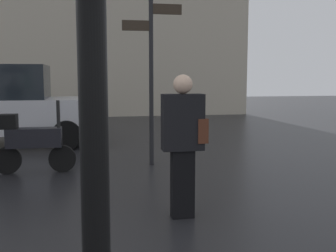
{
  "coord_description": "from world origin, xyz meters",
  "views": [
    {
      "loc": [
        0.52,
        -2.25,
        1.63
      ],
      "look_at": [
        1.63,
        3.51,
        0.92
      ],
      "focal_mm": 43.53,
      "sensor_mm": 36.0,
      "label": 1
    }
  ],
  "objects_px": {
    "pedestrian_with_bag": "(184,138)",
    "parked_car_left": "(0,105)",
    "parked_scooter": "(32,141)",
    "street_signpost": "(151,64)"
  },
  "relations": [
    {
      "from": "pedestrian_with_bag",
      "to": "parked_car_left",
      "type": "xyz_separation_m",
      "value": [
        -3.15,
        5.67,
        0.03
      ]
    },
    {
      "from": "parked_car_left",
      "to": "parked_scooter",
      "type": "bearing_deg",
      "value": 115.89
    },
    {
      "from": "pedestrian_with_bag",
      "to": "parked_car_left",
      "type": "height_order",
      "value": "parked_car_left"
    },
    {
      "from": "parked_car_left",
      "to": "street_signpost",
      "type": "height_order",
      "value": "street_signpost"
    },
    {
      "from": "pedestrian_with_bag",
      "to": "parked_scooter",
      "type": "distance_m",
      "value": 3.34
    },
    {
      "from": "street_signpost",
      "to": "parked_scooter",
      "type": "bearing_deg",
      "value": -172.79
    },
    {
      "from": "parked_car_left",
      "to": "street_signpost",
      "type": "bearing_deg",
      "value": 144.88
    },
    {
      "from": "parked_scooter",
      "to": "parked_car_left",
      "type": "distance_m",
      "value": 3.28
    },
    {
      "from": "parked_scooter",
      "to": "pedestrian_with_bag",
      "type": "bearing_deg",
      "value": -31.2
    },
    {
      "from": "pedestrian_with_bag",
      "to": "parked_scooter",
      "type": "height_order",
      "value": "pedestrian_with_bag"
    }
  ]
}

